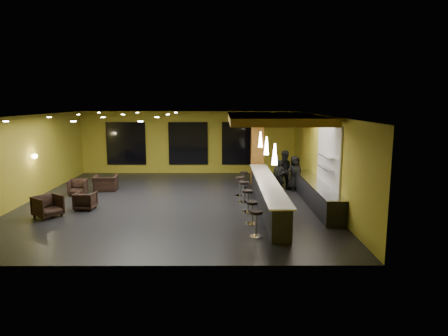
{
  "coord_description": "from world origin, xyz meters",
  "views": [
    {
      "loc": [
        1.95,
        -15.93,
        4.08
      ],
      "look_at": [
        2.0,
        0.5,
        1.3
      ],
      "focal_mm": 32.0,
      "sensor_mm": 36.0,
      "label": 1
    }
  ],
  "objects_px": {
    "pendant_0": "(275,154)",
    "pendant_1": "(266,146)",
    "bar_counter": "(267,195)",
    "staff_a": "(279,177)",
    "armchair_a": "(48,206)",
    "staff_c": "(295,173)",
    "prep_counter": "(316,194)",
    "armchair_d": "(106,183)",
    "armchair_c": "(78,187)",
    "bar_stool_3": "(244,189)",
    "bar_stool_2": "(248,198)",
    "bar_stool_1": "(252,210)",
    "bar_stool_4": "(240,184)",
    "pendant_2": "(260,140)",
    "bar_stool_5": "(244,178)",
    "column": "(257,149)",
    "bar_stool_0": "(256,220)",
    "staff_b": "(286,171)",
    "armchair_b": "(85,201)"
  },
  "relations": [
    {
      "from": "staff_a",
      "to": "bar_stool_4",
      "type": "distance_m",
      "value": 1.76
    },
    {
      "from": "pendant_1",
      "to": "staff_c",
      "type": "bearing_deg",
      "value": 57.68
    },
    {
      "from": "bar_stool_5",
      "to": "prep_counter",
      "type": "bearing_deg",
      "value": -47.52
    },
    {
      "from": "bar_counter",
      "to": "staff_c",
      "type": "distance_m",
      "value": 3.44
    },
    {
      "from": "staff_b",
      "to": "bar_stool_2",
      "type": "xyz_separation_m",
      "value": [
        -1.97,
        -3.69,
        -0.38
      ]
    },
    {
      "from": "column",
      "to": "armchair_b",
      "type": "bearing_deg",
      "value": -145.08
    },
    {
      "from": "prep_counter",
      "to": "bar_stool_4",
      "type": "distance_m",
      "value": 3.26
    },
    {
      "from": "armchair_b",
      "to": "bar_stool_5",
      "type": "distance_m",
      "value": 7.22
    },
    {
      "from": "bar_stool_2",
      "to": "pendant_0",
      "type": "bearing_deg",
      "value": -59.58
    },
    {
      "from": "armchair_a",
      "to": "bar_stool_1",
      "type": "bearing_deg",
      "value": -60.8
    },
    {
      "from": "bar_stool_1",
      "to": "bar_stool_4",
      "type": "distance_m",
      "value": 4.02
    },
    {
      "from": "armchair_d",
      "to": "bar_stool_1",
      "type": "height_order",
      "value": "bar_stool_1"
    },
    {
      "from": "bar_counter",
      "to": "staff_a",
      "type": "distance_m",
      "value": 2.41
    },
    {
      "from": "armchair_c",
      "to": "bar_stool_5",
      "type": "height_order",
      "value": "bar_stool_5"
    },
    {
      "from": "pendant_0",
      "to": "bar_stool_5",
      "type": "height_order",
      "value": "pendant_0"
    },
    {
      "from": "armchair_b",
      "to": "bar_stool_5",
      "type": "relative_size",
      "value": 0.95
    },
    {
      "from": "pendant_0",
      "to": "pendant_1",
      "type": "distance_m",
      "value": 2.5
    },
    {
      "from": "bar_stool_2",
      "to": "bar_stool_3",
      "type": "height_order",
      "value": "bar_stool_3"
    },
    {
      "from": "armchair_a",
      "to": "armchair_d",
      "type": "xyz_separation_m",
      "value": [
        0.82,
        4.24,
        -0.04
      ]
    },
    {
      "from": "armchair_c",
      "to": "bar_stool_3",
      "type": "bearing_deg",
      "value": -17.74
    },
    {
      "from": "pendant_1",
      "to": "bar_stool_5",
      "type": "height_order",
      "value": "pendant_1"
    },
    {
      "from": "staff_a",
      "to": "armchair_c",
      "type": "xyz_separation_m",
      "value": [
        -8.8,
        -0.14,
        -0.43
      ]
    },
    {
      "from": "bar_counter",
      "to": "armchair_a",
      "type": "distance_m",
      "value": 8.0
    },
    {
      "from": "bar_counter",
      "to": "armchair_a",
      "type": "xyz_separation_m",
      "value": [
        -7.9,
        -1.22,
        -0.11
      ]
    },
    {
      "from": "staff_c",
      "to": "armchair_c",
      "type": "xyz_separation_m",
      "value": [
        -9.65,
        -0.89,
        -0.46
      ]
    },
    {
      "from": "pendant_1",
      "to": "pendant_2",
      "type": "height_order",
      "value": "same"
    },
    {
      "from": "staff_c",
      "to": "bar_stool_2",
      "type": "bearing_deg",
      "value": -141.13
    },
    {
      "from": "bar_stool_5",
      "to": "staff_c",
      "type": "bearing_deg",
      "value": -10.67
    },
    {
      "from": "prep_counter",
      "to": "staff_b",
      "type": "xyz_separation_m",
      "value": [
        -0.82,
        2.53,
        0.49
      ]
    },
    {
      "from": "prep_counter",
      "to": "pendant_2",
      "type": "relative_size",
      "value": 8.57
    },
    {
      "from": "bar_stool_1",
      "to": "bar_stool_4",
      "type": "xyz_separation_m",
      "value": [
        -0.22,
        4.01,
        0.04
      ]
    },
    {
      "from": "pendant_2",
      "to": "staff_a",
      "type": "relative_size",
      "value": 0.46
    },
    {
      "from": "armchair_b",
      "to": "staff_a",
      "type": "bearing_deg",
      "value": -159.56
    },
    {
      "from": "bar_stool_0",
      "to": "staff_a",
      "type": "bearing_deg",
      "value": 75.54
    },
    {
      "from": "armchair_c",
      "to": "bar_stool_0",
      "type": "height_order",
      "value": "bar_stool_0"
    },
    {
      "from": "staff_c",
      "to": "staff_b",
      "type": "bearing_deg",
      "value": 162.32
    },
    {
      "from": "staff_c",
      "to": "armchair_d",
      "type": "xyz_separation_m",
      "value": [
        -8.68,
        -0.01,
        -0.45
      ]
    },
    {
      "from": "pendant_0",
      "to": "bar_stool_4",
      "type": "xyz_separation_m",
      "value": [
        -0.95,
        3.89,
        -1.81
      ]
    },
    {
      "from": "bar_stool_1",
      "to": "armchair_c",
      "type": "bearing_deg",
      "value": 149.82
    },
    {
      "from": "staff_a",
      "to": "bar_stool_0",
      "type": "xyz_separation_m",
      "value": [
        -1.45,
        -5.63,
        -0.25
      ]
    },
    {
      "from": "staff_c",
      "to": "armchair_b",
      "type": "distance_m",
      "value": 9.13
    },
    {
      "from": "prep_counter",
      "to": "column",
      "type": "relative_size",
      "value": 1.71
    },
    {
      "from": "pendant_1",
      "to": "armchair_c",
      "type": "height_order",
      "value": "pendant_1"
    },
    {
      "from": "pendant_1",
      "to": "armchair_d",
      "type": "height_order",
      "value": "pendant_1"
    },
    {
      "from": "pendant_2",
      "to": "bar_stool_4",
      "type": "bearing_deg",
      "value": -130.55
    },
    {
      "from": "prep_counter",
      "to": "bar_stool_3",
      "type": "distance_m",
      "value": 2.88
    },
    {
      "from": "armchair_a",
      "to": "bar_stool_4",
      "type": "bearing_deg",
      "value": -29.55
    },
    {
      "from": "pendant_2",
      "to": "bar_stool_5",
      "type": "distance_m",
      "value": 2.04
    },
    {
      "from": "staff_b",
      "to": "bar_stool_3",
      "type": "height_order",
      "value": "staff_b"
    },
    {
      "from": "prep_counter",
      "to": "pendant_0",
      "type": "height_order",
      "value": "pendant_0"
    }
  ]
}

